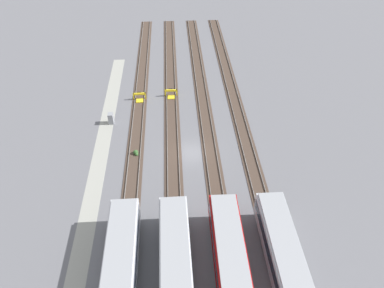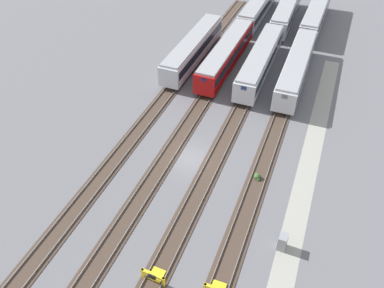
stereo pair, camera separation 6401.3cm
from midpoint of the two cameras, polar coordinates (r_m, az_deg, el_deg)
ground_plane at (r=30.72m, az=14.89°, el=-39.27°), size 400.00×400.00×0.00m
service_walkway at (r=30.51m, az=-14.17°, el=-40.66°), size 54.00×2.00×0.01m
rail_track_nearest at (r=30.01m, az=-3.17°, el=-40.99°), size 90.00×2.23×0.21m
rail_track_near_inner at (r=30.25m, az=9.09°, el=-40.13°), size 90.00×2.24×0.21m
rail_track_middle at (r=31.28m, az=20.37°, el=-38.14°), size 90.00×2.24×0.21m
rail_track_far_inner at (r=33.01m, az=30.05°, el=-35.42°), size 90.00×2.23×0.21m
subway_car_front_row_leftmost at (r=34.14m, az=64.82°, el=-61.69°), size 18.01×2.92×3.70m
subway_car_front_row_centre at (r=31.46m, az=36.66°, el=-75.22°), size 18.03×3.01×3.70m
subway_car_back_row_leftmost at (r=32.45m, az=55.52°, el=-68.73°), size 18.03×3.04×3.70m
bumper_stop_nearest_track at (r=34.25m, az=-3.55°, el=-18.84°), size 1.37×2.01×1.22m
bumper_stop_near_inner_track at (r=34.84m, az=4.90°, el=-17.41°), size 1.37×2.01×1.22m
electrical_cabinet at (r=31.66m, az=-11.09°, el=-27.55°), size 0.90×0.73×1.60m
weed_clump at (r=29.84m, az=-2.84°, el=-40.59°), size 0.92×0.70×0.64m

